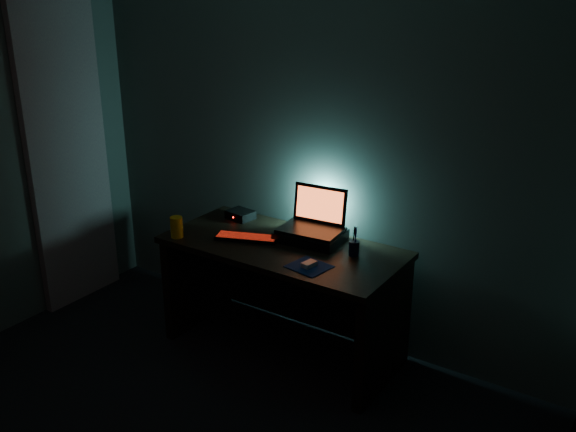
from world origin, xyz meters
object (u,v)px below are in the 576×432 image
Objects in this scene: juice_glass at (177,227)px; pen_cup at (354,248)px; keyboard at (247,238)px; mouse at (309,264)px; laptop at (314,220)px; router at (241,215)px.

pen_cup is at bearing 19.02° from juice_glass.
keyboard is at bearing 28.59° from juice_glass.
mouse is at bearing -115.74° from pen_cup.
pen_cup is (0.68, 0.16, 0.03)m from keyboard.
laptop is 4.57× the size of mouse.
router is (-0.59, 0.01, -0.09)m from laptop.
mouse is (0.20, -0.39, -0.10)m from laptop.
keyboard is 3.04× the size of juice_glass.
laptop is 0.45m from mouse.
pen_cup is at bearing 73.61° from mouse.
pen_cup reaches higher than mouse.
juice_glass reaches higher than pen_cup.
router reaches higher than mouse.
juice_glass reaches higher than keyboard.
juice_glass is (-0.93, -0.08, 0.05)m from mouse.
router is at bearing 112.45° from keyboard.
mouse is at bearing -34.25° from keyboard.
keyboard is 2.18× the size of router.
juice_glass is at bearing -98.01° from router.
router is at bearing 174.21° from laptop.
laptop is 4.48× the size of pen_cup.
keyboard is at bearing -167.08° from pen_cup.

